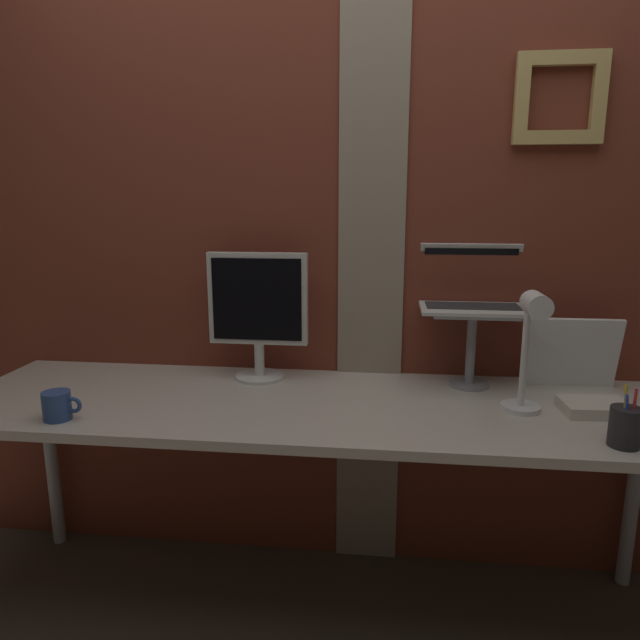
% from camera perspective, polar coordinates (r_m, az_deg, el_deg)
% --- Properties ---
extents(ground_plane, '(6.00, 6.00, 0.00)m').
position_cam_1_polar(ground_plane, '(2.29, 0.48, -26.31)').
color(ground_plane, '#4C4238').
extents(brick_wall_back, '(3.51, 0.16, 2.48)m').
position_cam_1_polar(brick_wall_back, '(2.15, 1.62, 7.17)').
color(brick_wall_back, brown).
rests_on(brick_wall_back, ground_plane).
extents(desk, '(2.39, 0.68, 0.78)m').
position_cam_1_polar(desk, '(1.89, -0.36, -10.07)').
color(desk, beige).
rests_on(desk, ground_plane).
extents(monitor, '(0.36, 0.18, 0.46)m').
position_cam_1_polar(monitor, '(2.04, -6.24, 1.34)').
color(monitor, silver).
rests_on(monitor, desk).
extents(laptop_stand, '(0.28, 0.22, 0.27)m').
position_cam_1_polar(laptop_stand, '(2.03, 14.97, -1.57)').
color(laptop_stand, gray).
rests_on(laptop_stand, desk).
extents(laptop, '(0.36, 0.30, 0.22)m').
position_cam_1_polar(laptop, '(2.08, 14.92, 2.92)').
color(laptop, silver).
rests_on(laptop, laptop_stand).
extents(whiteboard_panel, '(0.31, 0.07, 0.25)m').
position_cam_1_polar(whiteboard_panel, '(2.15, 23.92, -3.02)').
color(whiteboard_panel, white).
rests_on(whiteboard_panel, desk).
extents(desk_lamp, '(0.12, 0.20, 0.39)m').
position_cam_1_polar(desk_lamp, '(1.78, 20.34, -1.86)').
color(desk_lamp, white).
rests_on(desk_lamp, desk).
extents(pen_cup, '(0.08, 0.08, 0.17)m').
position_cam_1_polar(pen_cup, '(1.73, 28.30, -9.41)').
color(pen_cup, '#262628').
rests_on(pen_cup, desk).
extents(coffee_mug, '(0.12, 0.08, 0.09)m').
position_cam_1_polar(coffee_mug, '(1.88, -24.84, -7.80)').
color(coffee_mug, '#2D4C8C').
rests_on(coffee_mug, desk).
extents(paper_clutter_stack, '(0.21, 0.15, 0.04)m').
position_cam_1_polar(paper_clutter_stack, '(1.96, 25.92, -7.90)').
color(paper_clutter_stack, silver).
rests_on(paper_clutter_stack, desk).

